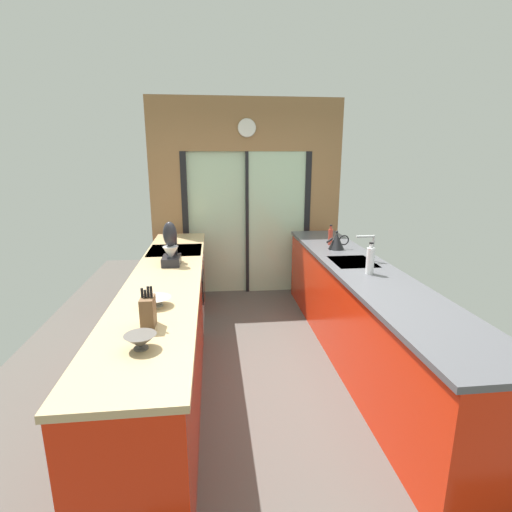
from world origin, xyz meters
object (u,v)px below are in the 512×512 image
Objects in this scene: mixing_bowl_far at (156,301)px; knife_block at (148,312)px; oven_range at (177,289)px; mixing_bowl_near at (141,341)px; soap_bottle_near at (370,260)px; soap_bottle_far at (331,236)px; stand_mixer at (171,248)px; kettle at (337,241)px.

knife_block is (0.00, -0.35, 0.07)m from mixing_bowl_far.
mixing_bowl_near is at bearing -89.54° from oven_range.
soap_bottle_near is at bearing 27.20° from knife_block.
soap_bottle_far is at bearing 53.21° from mixing_bowl_near.
mixing_bowl_near is at bearing -90.00° from mixing_bowl_far.
stand_mixer is 1.46× the size of soap_bottle_near.
stand_mixer is 1.58× the size of kettle.
knife_block is at bearing -89.99° from mixing_bowl_far.
oven_range is 2.11m from knife_block.
stand_mixer is at bearing 163.94° from soap_bottle_near.
oven_range is 1.89m from soap_bottle_far.
mixing_bowl_far is 1.87m from soap_bottle_near.
oven_range is 2.19× the size of stand_mixer.
soap_bottle_far reaches higher than mixing_bowl_far.
mixing_bowl_near is 0.61× the size of soap_bottle_near.
knife_block is 0.91× the size of soap_bottle_near.
soap_bottle_near is at bearing 33.97° from mixing_bowl_near.
soap_bottle_near is at bearing -31.81° from oven_range.
mixing_bowl_far is 0.72× the size of soap_bottle_near.
mixing_bowl_far is 0.35m from knife_block.
soap_bottle_far reaches higher than oven_range.
stand_mixer reaches higher than knife_block.
kettle is 0.95m from soap_bottle_near.
kettle is at bearing -89.49° from soap_bottle_far.
oven_range is 4.46× the size of mixing_bowl_far.
oven_range is at bearing 174.83° from kettle.
stand_mixer is at bearing -88.25° from oven_range.
stand_mixer is 1.90m from soap_bottle_far.
mixing_bowl_far is at bearing -139.50° from kettle.
kettle is at bearing 50.37° from mixing_bowl_near.
knife_block is 2.58m from kettle.
stand_mixer is (0.00, 1.08, 0.13)m from mixing_bowl_far.
soap_bottle_far is (-0.00, 0.23, 0.01)m from kettle.
mixing_bowl_far is 0.49× the size of stand_mixer.
soap_bottle_near reaches higher than mixing_bowl_far.
knife_block is 0.98× the size of kettle.
kettle reaches higher than mixing_bowl_near.
oven_range is at bearing 148.19° from soap_bottle_near.
oven_range is at bearing 91.75° from stand_mixer.
soap_bottle_near reaches higher than oven_range.
mixing_bowl_near is 2.79m from kettle.
soap_bottle_far is at bearing 90.51° from kettle.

